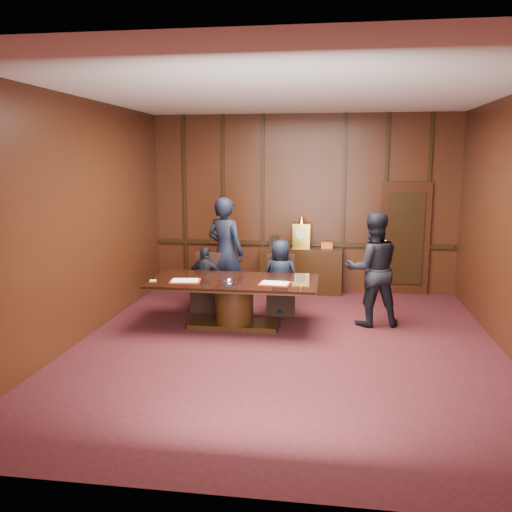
{
  "coord_description": "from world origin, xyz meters",
  "views": [
    {
      "loc": [
        0.64,
        -7.29,
        2.62
      ],
      "look_at": [
        -0.63,
        1.39,
        1.05
      ],
      "focal_mm": 38.0,
      "sensor_mm": 36.0,
      "label": 1
    }
  ],
  "objects_px": {
    "signatory_right": "(280,277)",
    "sideboard": "(301,268)",
    "conference_table": "(234,295)",
    "signatory_left": "(206,279)",
    "witness_left": "(225,252)",
    "witness_right": "(373,269)"
  },
  "relations": [
    {
      "from": "signatory_left",
      "to": "signatory_right",
      "type": "distance_m",
      "value": 1.3
    },
    {
      "from": "conference_table",
      "to": "witness_right",
      "type": "distance_m",
      "value": 2.23
    },
    {
      "from": "witness_right",
      "to": "conference_table",
      "type": "bearing_deg",
      "value": -1.22
    },
    {
      "from": "conference_table",
      "to": "signatory_left",
      "type": "distance_m",
      "value": 1.03
    },
    {
      "from": "sideboard",
      "to": "conference_table",
      "type": "distance_m",
      "value": 2.57
    },
    {
      "from": "signatory_right",
      "to": "witness_right",
      "type": "distance_m",
      "value": 1.57
    },
    {
      "from": "sideboard",
      "to": "witness_left",
      "type": "xyz_separation_m",
      "value": [
        -1.28,
        -1.22,
        0.5
      ]
    },
    {
      "from": "witness_left",
      "to": "signatory_right",
      "type": "bearing_deg",
      "value": -176.96
    },
    {
      "from": "signatory_right",
      "to": "sideboard",
      "type": "bearing_deg",
      "value": -93.38
    },
    {
      "from": "sideboard",
      "to": "signatory_right",
      "type": "relative_size",
      "value": 1.23
    },
    {
      "from": "witness_left",
      "to": "witness_right",
      "type": "distance_m",
      "value": 2.64
    },
    {
      "from": "sideboard",
      "to": "signatory_right",
      "type": "height_order",
      "value": "sideboard"
    },
    {
      "from": "conference_table",
      "to": "witness_left",
      "type": "distance_m",
      "value": 1.34
    },
    {
      "from": "conference_table",
      "to": "witness_left",
      "type": "height_order",
      "value": "witness_left"
    },
    {
      "from": "sideboard",
      "to": "signatory_left",
      "type": "relative_size",
      "value": 1.4
    },
    {
      "from": "sideboard",
      "to": "conference_table",
      "type": "xyz_separation_m",
      "value": [
        -0.9,
        -2.41,
        0.02
      ]
    },
    {
      "from": "conference_table",
      "to": "signatory_right",
      "type": "xyz_separation_m",
      "value": [
        0.65,
        0.8,
        0.14
      ]
    },
    {
      "from": "witness_right",
      "to": "witness_left",
      "type": "bearing_deg",
      "value": -29.21
    },
    {
      "from": "conference_table",
      "to": "signatory_right",
      "type": "bearing_deg",
      "value": 50.91
    },
    {
      "from": "signatory_right",
      "to": "witness_right",
      "type": "relative_size",
      "value": 0.71
    },
    {
      "from": "sideboard",
      "to": "signatory_right",
      "type": "xyz_separation_m",
      "value": [
        -0.25,
        -1.61,
        0.16
      ]
    },
    {
      "from": "signatory_left",
      "to": "sideboard",
      "type": "bearing_deg",
      "value": -128.36
    }
  ]
}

